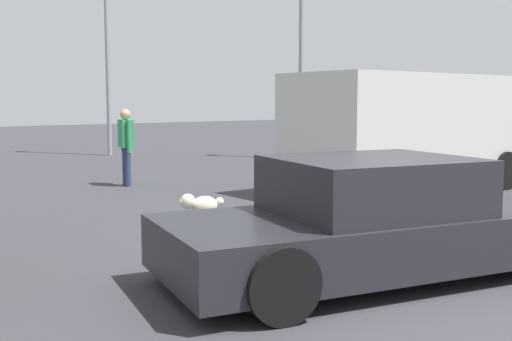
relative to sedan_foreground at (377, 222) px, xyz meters
The scene contains 7 objects.
ground_plane 0.62m from the sedan_foreground, 112.20° to the right, with size 80.00×80.00×0.00m, color #38383D.
sedan_foreground is the anchor object (origin of this frame).
dog 3.44m from the sedan_foreground, 87.71° to the left, with size 0.66×0.37×0.44m.
van_white 6.18m from the sedan_foreground, 35.74° to the left, with size 4.88×2.29×2.25m.
pedestrian 7.78m from the sedan_foreground, 81.77° to the left, with size 0.32×0.56×1.59m.
light_post_near 15.69m from the sedan_foreground, 74.67° to the left, with size 0.44×0.44×6.70m.
light_post_mid 13.24m from the sedan_foreground, 51.04° to the left, with size 0.44×0.44×5.49m.
Camera 1 is at (-4.68, -3.83, 1.77)m, focal length 43.94 mm.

